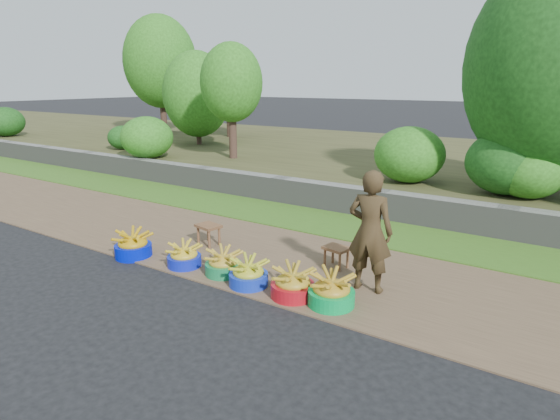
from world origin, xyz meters
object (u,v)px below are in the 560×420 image
Objects in this scene: basin_c at (223,264)px; basin_e at (293,284)px; basin_f at (331,292)px; basin_d at (248,274)px; basin_a at (133,245)px; stool_left at (208,229)px; stool_right at (336,251)px; vendor_woman at (370,231)px; basin_b at (184,257)px.

basin_e reaches higher than basin_c.
basin_e is 0.49m from basin_f.
basin_f is (1.13, 0.10, 0.02)m from basin_d.
stool_left is at bearing 58.18° from basin_a.
stool_right is at bearing 24.73° from basin_a.
basin_b is at bearing 11.26° from vendor_woman.
basin_c is (1.57, 0.21, -0.02)m from basin_a.
vendor_woman reaches higher than basin_b.
basin_b is at bearing 7.65° from basin_a.
stool_left is (-0.96, 0.78, 0.12)m from basin_c.
basin_d is at bearing -31.20° from stool_left.
basin_c is at bearing -39.26° from stool_left.
basin_a is 0.35× the size of vendor_woman.
basin_b is (0.92, 0.12, -0.02)m from basin_a.
basin_f is 1.16m from stool_right.
basin_b is 0.65m from basin_c.
vendor_woman is at bearing -3.39° from stool_left.
basin_e is at bearing 2.53° from basin_d.
stool_right is at bearing 7.27° from stool_left.
stool_left is at bearing 109.74° from basin_b.
basin_e reaches higher than stool_right.
basin_b is 2.64m from vendor_woman.
basin_a is at bearing -172.53° from basin_c.
basin_c is (0.65, 0.08, 0.01)m from basin_b.
vendor_woman is at bearing 28.57° from basin_d.
basin_e is 2.27m from stool_left.
basin_a is at bearing -177.05° from basin_d.
basin_b is 0.93m from stool_left.
basin_c is 0.51m from basin_d.
basin_b is 0.96× the size of basin_c.
vendor_woman is (1.32, 0.72, 0.61)m from basin_d.
vendor_woman reaches higher than stool_right.
stool_left is at bearing 157.91° from basin_e.
vendor_woman is at bearing 15.86° from basin_b.
basin_c is 2.02m from vendor_woman.
basin_e reaches higher than basin_d.
basin_d is (0.50, -0.10, 0.00)m from basin_c.
vendor_woman reaches higher than basin_e.
basin_c is 0.98× the size of basin_d.
basin_c reaches higher than basin_b.
basin_a is at bearing -177.15° from basin_e.
basin_f is (3.20, 0.20, 0.00)m from basin_a.
basin_c is 1.28× the size of stool_right.
basin_e is at bearing 0.36° from basin_b.
stool_left is at bearing 140.74° from basin_c.
stool_right is at bearing 89.11° from basin_e.
basin_e is 1.39× the size of stool_right.
basin_f reaches higher than basin_d.
vendor_woman is at bearing 18.80° from basin_c.
basin_a reaches higher than basin_d.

